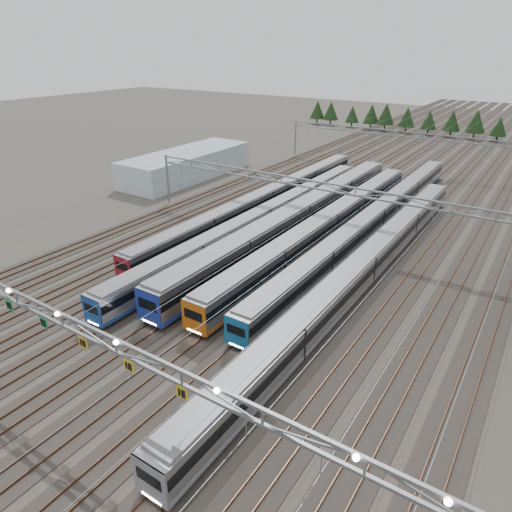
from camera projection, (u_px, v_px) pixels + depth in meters
The scene contains 13 objects.
ground at pixel (79, 400), 35.17m from camera, with size 400.00×400.00×0.00m, color #47423A.
track_bed at pixel (427, 150), 110.18m from camera, with size 54.00×260.00×5.42m.
train_a at pixel (266, 199), 74.02m from camera, with size 2.58×60.80×3.35m.
train_b at pixel (263, 219), 65.72m from camera, with size 2.59×60.35×3.36m.
train_c at pixel (300, 217), 65.37m from camera, with size 3.17×59.93×4.13m.
train_d at pixel (328, 225), 63.05m from camera, with size 2.86×56.98×3.72m.
train_e at pixel (375, 219), 65.60m from camera, with size 2.63×68.70×3.42m.
train_f at pixel (363, 268), 51.30m from camera, with size 2.68×66.51×3.49m.
gantry_near at pixel (60, 323), 32.10m from camera, with size 56.36×0.61×8.08m.
gantry_mid at pixel (316, 192), 62.72m from camera, with size 56.36×0.36×8.00m.
gantry_far at pixel (411, 139), 96.76m from camera, with size 56.36×0.36×8.00m.
west_shed at pixel (188, 164), 92.69m from camera, with size 10.00×30.00×5.15m, color #AAC3CB.
treeline at pixel (441, 121), 133.51m from camera, with size 87.50×5.60×7.02m.
Camera 1 is at (26.36, -15.15, 24.97)m, focal length 32.00 mm.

